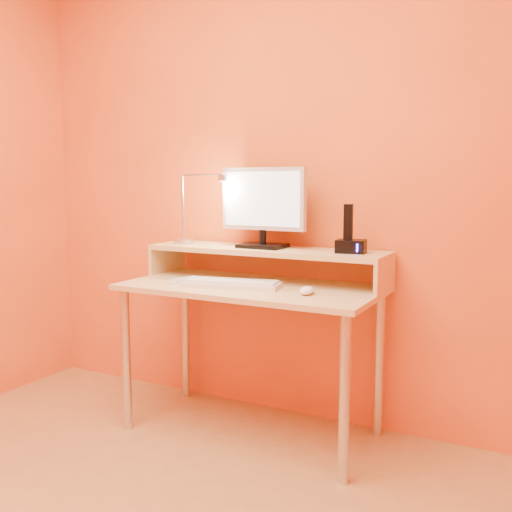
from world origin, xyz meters
The scene contains 25 objects.
wall_back centered at (0.00, 1.50, 1.25)m, with size 3.00×0.04×2.50m, color orange.
desk_leg_fl centered at (-0.55, 0.93, 0.35)m, with size 0.04×0.04×0.69m, color silver.
desk_leg_fr centered at (0.55, 0.93, 0.35)m, with size 0.04×0.04×0.69m, color silver.
desk_leg_bl centered at (-0.55, 1.43, 0.35)m, with size 0.04×0.04×0.69m, color silver.
desk_leg_br centered at (0.55, 1.43, 0.35)m, with size 0.04×0.04×0.69m, color silver.
desk_lower centered at (0.00, 1.18, 0.71)m, with size 1.20×0.60×0.03m, color #E2C485.
shelf_riser_left centered at (-0.59, 1.33, 0.79)m, with size 0.02×0.30×0.14m, color #E2C485.
shelf_riser_right centered at (0.59, 1.33, 0.79)m, with size 0.02×0.30×0.14m, color #E2C485.
desk_shelf centered at (0.00, 1.33, 0.87)m, with size 1.20×0.30×0.03m, color #E2C485.
monitor_foot centered at (-0.02, 1.33, 0.89)m, with size 0.22×0.16×0.02m, color black.
monitor_neck centered at (-0.02, 1.33, 0.93)m, with size 0.04×0.04×0.07m, color black.
monitor_panel centered at (-0.02, 1.34, 1.12)m, with size 0.44×0.04×0.30m, color silver.
monitor_back centered at (-0.02, 1.36, 1.12)m, with size 0.40×0.01×0.26m, color black.
monitor_screen centered at (-0.02, 1.32, 1.12)m, with size 0.40×0.00×0.26m, color silver.
lamp_base centered at (-0.46, 1.30, 0.89)m, with size 0.10×0.10×0.03m, color silver.
lamp_post centered at (-0.46, 1.30, 1.07)m, with size 0.01×0.01×0.33m, color silver.
lamp_arm centered at (-0.34, 1.30, 1.24)m, with size 0.01×0.01×0.24m, color silver.
lamp_head centered at (-0.22, 1.30, 1.22)m, with size 0.04×0.04×0.03m, color silver.
lamp_bulb centered at (-0.22, 1.30, 1.20)m, with size 0.03×0.03×0.00m, color #FFEAC6.
phone_dock centered at (0.43, 1.33, 0.91)m, with size 0.13×0.10×0.06m, color black.
phone_handset centered at (0.42, 1.33, 1.02)m, with size 0.04×0.03×0.16m, color black.
phone_led centered at (0.48, 1.28, 0.91)m, with size 0.01×0.00×0.04m, color #3136FF.
keyboard centered at (-0.06, 1.10, 0.73)m, with size 0.45×0.14×0.02m, color silver.
mouse centered at (0.32, 1.09, 0.74)m, with size 0.06×0.10×0.04m, color white.
remote_control centered at (-0.31, 1.09, 0.73)m, with size 0.05×0.18×0.02m, color silver.
Camera 1 is at (1.24, -1.14, 1.19)m, focal length 40.09 mm.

